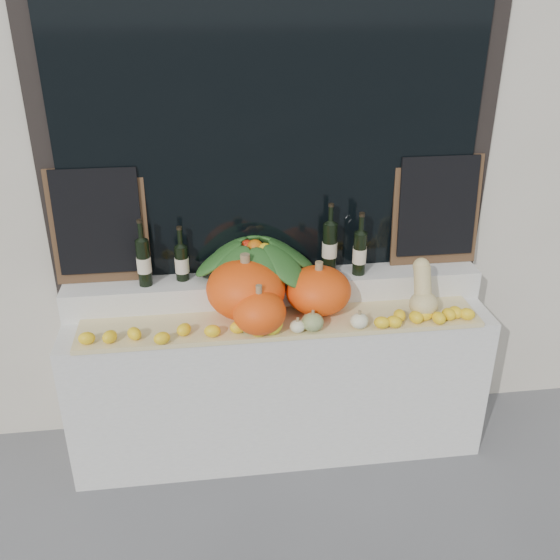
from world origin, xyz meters
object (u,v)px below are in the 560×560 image
object	(u,v)px
butternut_squash	(423,293)
pumpkin_left	(246,289)
wine_bottle_tall	(330,247)
pumpkin_right	(318,290)
produce_bowl	(255,259)

from	to	relation	value
butternut_squash	pumpkin_left	bearing A→B (deg)	173.62
butternut_squash	wine_bottle_tall	bearing A→B (deg)	145.66
pumpkin_right	wine_bottle_tall	world-z (taller)	wine_bottle_tall
produce_bowl	wine_bottle_tall	xyz separation A→B (m)	(0.41, 0.03, 0.04)
produce_bowl	pumpkin_left	bearing A→B (deg)	-111.62
butternut_squash	wine_bottle_tall	size ratio (longest dim) A/B	0.74
butternut_squash	produce_bowl	world-z (taller)	produce_bowl
produce_bowl	pumpkin_right	bearing A→B (deg)	-29.64
produce_bowl	wine_bottle_tall	size ratio (longest dim) A/B	1.77
pumpkin_right	produce_bowl	bearing A→B (deg)	150.36
pumpkin_left	butternut_squash	distance (m)	0.93
pumpkin_right	butternut_squash	xyz separation A→B (m)	(0.54, -0.09, -0.00)
wine_bottle_tall	butternut_squash	bearing A→B (deg)	-34.34
pumpkin_left	butternut_squash	size ratio (longest dim) A/B	1.42
produce_bowl	wine_bottle_tall	bearing A→B (deg)	4.20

